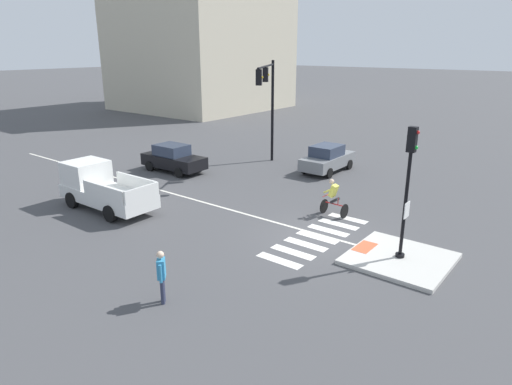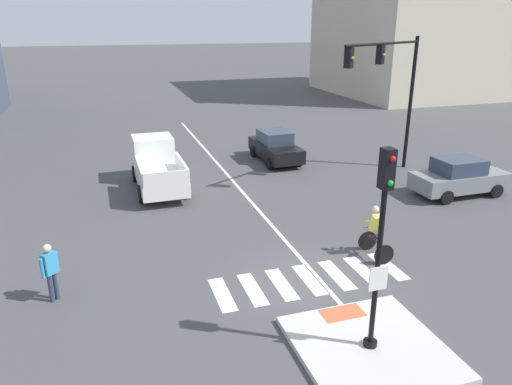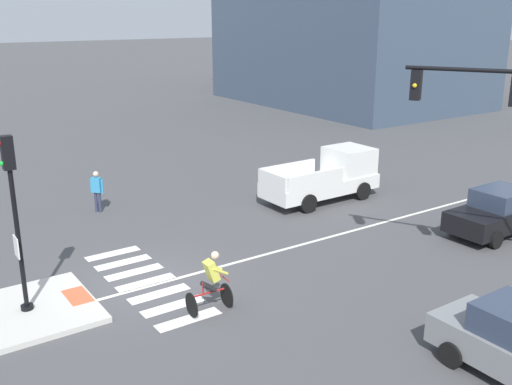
{
  "view_description": "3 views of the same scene",
  "coord_description": "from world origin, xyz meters",
  "px_view_note": "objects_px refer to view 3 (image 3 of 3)",
  "views": [
    {
      "loc": [
        -14.63,
        -8.22,
        7.25
      ],
      "look_at": [
        0.56,
        3.66,
        1.03
      ],
      "focal_mm": 31.72,
      "sensor_mm": 36.0,
      "label": 1
    },
    {
      "loc": [
        -5.28,
        -11.12,
        7.15
      ],
      "look_at": [
        -0.1,
        4.93,
        1.07
      ],
      "focal_mm": 33.53,
      "sensor_mm": 36.0,
      "label": 2
    },
    {
      "loc": [
        14.91,
        -6.15,
        7.64
      ],
      "look_at": [
        -1.46,
        5.03,
        1.56
      ],
      "focal_mm": 41.43,
      "sensor_mm": 36.0,
      "label": 3
    }
  ],
  "objects_px": {
    "pickup_truck_white_westbound_far": "(329,176)",
    "pedestrian_at_curb_left": "(97,188)",
    "signal_pole": "(14,209)",
    "cyclist": "(211,281)",
    "car_black_eastbound_far": "(498,212)"
  },
  "relations": [
    {
      "from": "pickup_truck_white_westbound_far",
      "to": "pedestrian_at_curb_left",
      "type": "distance_m",
      "value": 9.52
    },
    {
      "from": "signal_pole",
      "to": "cyclist",
      "type": "relative_size",
      "value": 2.76
    },
    {
      "from": "pedestrian_at_curb_left",
      "to": "car_black_eastbound_far",
      "type": "bearing_deg",
      "value": 46.67
    },
    {
      "from": "car_black_eastbound_far",
      "to": "pedestrian_at_curb_left",
      "type": "distance_m",
      "value": 15.11
    },
    {
      "from": "pedestrian_at_curb_left",
      "to": "cyclist",
      "type": "bearing_deg",
      "value": -2.3
    },
    {
      "from": "car_black_eastbound_far",
      "to": "pedestrian_at_curb_left",
      "type": "relative_size",
      "value": 2.48
    },
    {
      "from": "cyclist",
      "to": "pedestrian_at_curb_left",
      "type": "height_order",
      "value": "cyclist"
    },
    {
      "from": "signal_pole",
      "to": "pickup_truck_white_westbound_far",
      "type": "xyz_separation_m",
      "value": [
        -3.19,
        13.21,
        -1.97
      ]
    },
    {
      "from": "signal_pole",
      "to": "cyclist",
      "type": "xyz_separation_m",
      "value": [
        2.57,
        4.11,
        -2.07
      ]
    },
    {
      "from": "cyclist",
      "to": "signal_pole",
      "type": "bearing_deg",
      "value": -122.02
    },
    {
      "from": "signal_pole",
      "to": "car_black_eastbound_far",
      "type": "xyz_separation_m",
      "value": [
        3.34,
        15.49,
        -2.13
      ]
    },
    {
      "from": "pickup_truck_white_westbound_far",
      "to": "cyclist",
      "type": "height_order",
      "value": "pickup_truck_white_westbound_far"
    },
    {
      "from": "pickup_truck_white_westbound_far",
      "to": "car_black_eastbound_far",
      "type": "bearing_deg",
      "value": 19.23
    },
    {
      "from": "signal_pole",
      "to": "cyclist",
      "type": "distance_m",
      "value": 5.28
    },
    {
      "from": "signal_pole",
      "to": "pedestrian_at_curb_left",
      "type": "distance_m",
      "value": 8.57
    }
  ]
}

